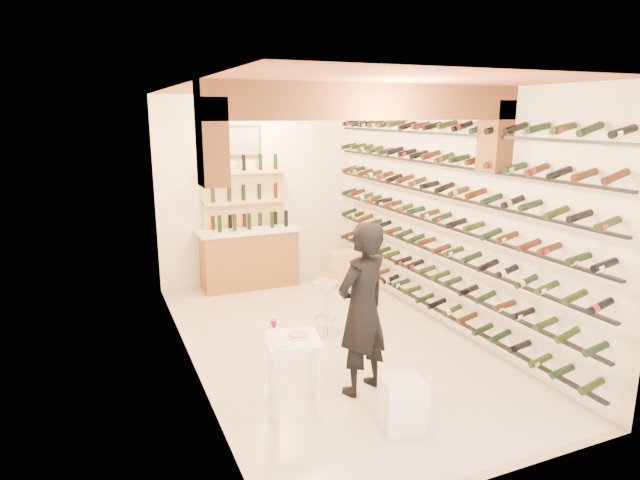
{
  "coord_description": "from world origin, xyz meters",
  "views": [
    {
      "loc": [
        -2.69,
        -5.99,
        2.91
      ],
      "look_at": [
        0.0,
        0.3,
        1.3
      ],
      "focal_mm": 30.34,
      "sensor_mm": 36.0,
      "label": 1
    }
  ],
  "objects_px": {
    "wine_rack": "(433,217)",
    "person": "(362,309)",
    "back_counter": "(250,256)",
    "white_stool": "(402,403)",
    "crate_lower": "(344,275)",
    "tasting_table": "(293,351)",
    "chrome_barstool": "(326,304)"
  },
  "relations": [
    {
      "from": "back_counter",
      "to": "white_stool",
      "type": "bearing_deg",
      "value": -88.27
    },
    {
      "from": "back_counter",
      "to": "white_stool",
      "type": "relative_size",
      "value": 3.58
    },
    {
      "from": "wine_rack",
      "to": "tasting_table",
      "type": "xyz_separation_m",
      "value": [
        -2.52,
        -1.33,
        -0.93
      ]
    },
    {
      "from": "wine_rack",
      "to": "white_stool",
      "type": "bearing_deg",
      "value": -129.54
    },
    {
      "from": "tasting_table",
      "to": "chrome_barstool",
      "type": "xyz_separation_m",
      "value": [
        1.07,
        1.63,
        -0.2
      ]
    },
    {
      "from": "white_stool",
      "to": "chrome_barstool",
      "type": "xyz_separation_m",
      "value": [
        0.24,
        2.34,
        0.18
      ]
    },
    {
      "from": "wine_rack",
      "to": "chrome_barstool",
      "type": "bearing_deg",
      "value": 168.56
    },
    {
      "from": "white_stool",
      "to": "chrome_barstool",
      "type": "distance_m",
      "value": 2.36
    },
    {
      "from": "tasting_table",
      "to": "crate_lower",
      "type": "bearing_deg",
      "value": 69.71
    },
    {
      "from": "person",
      "to": "crate_lower",
      "type": "height_order",
      "value": "person"
    },
    {
      "from": "tasting_table",
      "to": "chrome_barstool",
      "type": "height_order",
      "value": "tasting_table"
    },
    {
      "from": "white_stool",
      "to": "wine_rack",
      "type": "bearing_deg",
      "value": 50.46
    },
    {
      "from": "white_stool",
      "to": "chrome_barstool",
      "type": "height_order",
      "value": "chrome_barstool"
    },
    {
      "from": "back_counter",
      "to": "tasting_table",
      "type": "bearing_deg",
      "value": -99.81
    },
    {
      "from": "back_counter",
      "to": "person",
      "type": "xyz_separation_m",
      "value": [
        0.1,
        -3.94,
        0.39
      ]
    },
    {
      "from": "wine_rack",
      "to": "white_stool",
      "type": "xyz_separation_m",
      "value": [
        -1.69,
        -2.05,
        -1.31
      ]
    },
    {
      "from": "tasting_table",
      "to": "crate_lower",
      "type": "distance_m",
      "value": 4.22
    },
    {
      "from": "crate_lower",
      "to": "white_stool",
      "type": "bearing_deg",
      "value": -108.55
    },
    {
      "from": "crate_lower",
      "to": "wine_rack",
      "type": "bearing_deg",
      "value": -83.15
    },
    {
      "from": "wine_rack",
      "to": "back_counter",
      "type": "xyz_separation_m",
      "value": [
        -1.83,
        2.65,
        -1.02
      ]
    },
    {
      "from": "back_counter",
      "to": "person",
      "type": "relative_size",
      "value": 0.92
    },
    {
      "from": "wine_rack",
      "to": "tasting_table",
      "type": "distance_m",
      "value": 3.0
    },
    {
      "from": "tasting_table",
      "to": "crate_lower",
      "type": "xyz_separation_m",
      "value": [
        2.25,
        3.53,
        -0.48
      ]
    },
    {
      "from": "white_stool",
      "to": "chrome_barstool",
      "type": "relative_size",
      "value": 0.66
    },
    {
      "from": "chrome_barstool",
      "to": "white_stool",
      "type": "bearing_deg",
      "value": -95.82
    },
    {
      "from": "person",
      "to": "chrome_barstool",
      "type": "bearing_deg",
      "value": -121.37
    },
    {
      "from": "crate_lower",
      "to": "chrome_barstool",
      "type": "bearing_deg",
      "value": -121.89
    },
    {
      "from": "wine_rack",
      "to": "person",
      "type": "distance_m",
      "value": 2.25
    },
    {
      "from": "wine_rack",
      "to": "person",
      "type": "xyz_separation_m",
      "value": [
        -1.73,
        -1.29,
        -0.62
      ]
    },
    {
      "from": "wine_rack",
      "to": "tasting_table",
      "type": "height_order",
      "value": "wine_rack"
    },
    {
      "from": "chrome_barstool",
      "to": "crate_lower",
      "type": "bearing_deg",
      "value": 58.11
    },
    {
      "from": "tasting_table",
      "to": "person",
      "type": "distance_m",
      "value": 0.85
    }
  ]
}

